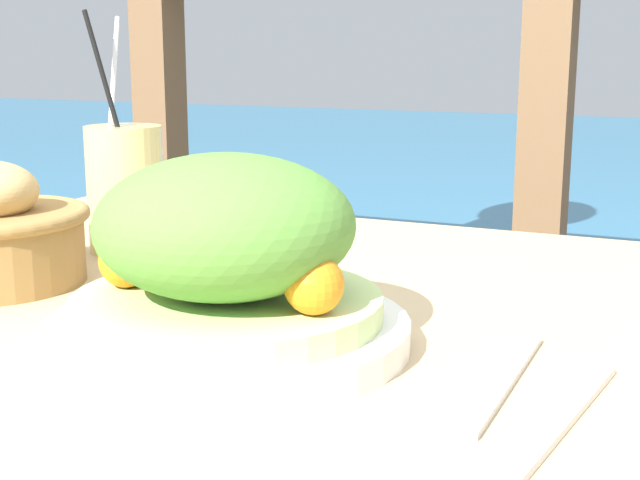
{
  "coord_description": "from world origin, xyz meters",
  "views": [
    {
      "loc": [
        0.24,
        -0.59,
        0.94
      ],
      "look_at": [
        -0.04,
        0.03,
        0.79
      ],
      "focal_mm": 50.0,
      "sensor_mm": 36.0,
      "label": 1
    }
  ],
  "objects": [
    {
      "name": "orange_near_glass",
      "position": [
        -0.31,
        0.26,
        0.76
      ],
      "size": [
        0.08,
        0.08,
        0.08
      ],
      "color": "orange",
      "rests_on": "patio_table"
    },
    {
      "name": "railing_fence",
      "position": [
        0.0,
        0.75,
        0.77
      ],
      "size": [
        2.8,
        0.08,
        1.13
      ],
      "color": "brown",
      "rests_on": "ground_plane"
    },
    {
      "name": "fork",
      "position": [
        0.13,
        -0.06,
        0.73
      ],
      "size": [
        0.02,
        0.18,
        0.0
      ],
      "color": "silver",
      "rests_on": "patio_table"
    },
    {
      "name": "knife",
      "position": [
        0.17,
        -0.1,
        0.73
      ],
      "size": [
        0.04,
        0.18,
        0.0
      ],
      "color": "silver",
      "rests_on": "patio_table"
    },
    {
      "name": "salad_plate",
      "position": [
        -0.07,
        -0.07,
        0.79
      ],
      "size": [
        0.26,
        0.26,
        0.14
      ],
      "color": "white",
      "rests_on": "patio_table"
    },
    {
      "name": "drink_glass",
      "position": [
        -0.32,
        0.15,
        0.79
      ],
      "size": [
        0.08,
        0.08,
        0.24
      ],
      "color": "#DBCC7F",
      "rests_on": "patio_table"
    },
    {
      "name": "patio_table",
      "position": [
        0.0,
        0.0,
        0.63
      ],
      "size": [
        1.15,
        0.83,
        0.73
      ],
      "color": "tan",
      "rests_on": "ground_plane"
    }
  ]
}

